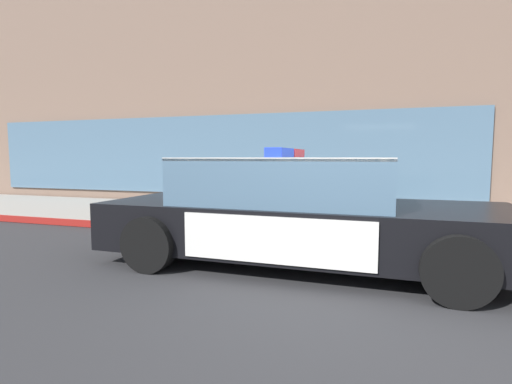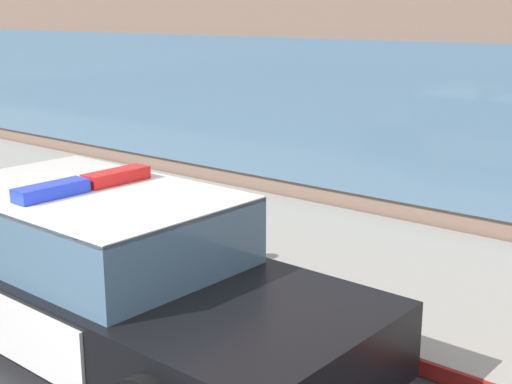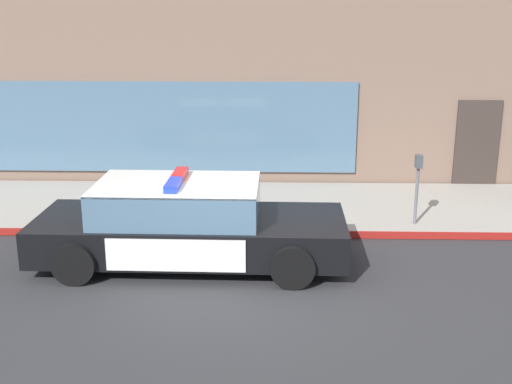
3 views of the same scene
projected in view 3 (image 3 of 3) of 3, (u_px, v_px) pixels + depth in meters
name	position (u px, v px, depth m)	size (l,w,h in m)	color
ground	(245.00, 288.00, 9.72)	(48.00, 48.00, 0.00)	#303033
sidewalk	(253.00, 206.00, 13.50)	(48.00, 3.39, 0.15)	#A39E93
curb_red_paint	(250.00, 234.00, 11.85)	(28.80, 0.04, 0.14)	maroon
police_cruiser	(187.00, 224.00, 10.52)	(5.09, 2.14, 1.49)	black
fire_hydrant	(178.00, 205.00, 12.15)	(0.34, 0.39, 0.73)	red
parking_meter	(418.00, 177.00, 11.92)	(0.12, 0.18, 1.34)	slate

